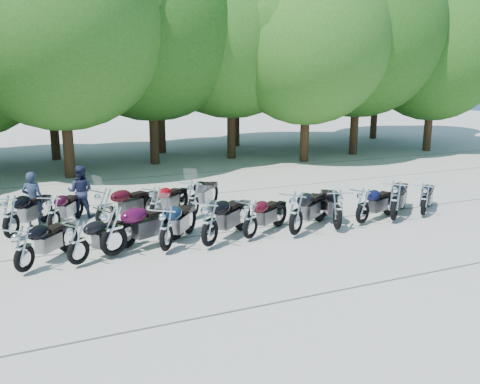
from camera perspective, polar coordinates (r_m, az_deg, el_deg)
name	(u,v)px	position (r m, az deg, el deg)	size (l,w,h in m)	color
ground	(264,247)	(12.89, 2.68, -6.15)	(90.00, 90.00, 0.00)	#A49F94
tree_3	(59,20)	(22.32, -19.69, 17.69)	(8.70, 8.70, 10.67)	#3A2614
tree_4	(150,21)	(24.84, -10.11, 18.40)	(9.13, 9.13, 11.20)	#3A2614
tree_5	(231,26)	(26.22, -1.03, 18.16)	(9.04, 9.04, 11.10)	#3A2614
tree_6	(307,41)	(25.35, 7.57, 16.51)	(8.00, 8.00, 9.82)	#3A2614
tree_7	(359,32)	(28.20, 13.22, 17.10)	(8.79, 8.79, 10.79)	#3A2614
tree_8	(434,51)	(30.68, 20.99, 14.53)	(7.53, 7.53, 9.25)	#3A2614
tree_11	(47,48)	(27.41, -20.81, 14.87)	(7.56, 7.56, 9.28)	#3A2614
tree_12	(159,46)	(28.35, -9.14, 15.90)	(7.88, 7.88, 9.67)	#3A2614
tree_13	(236,43)	(30.91, -0.48, 16.39)	(8.31, 8.31, 10.20)	#3A2614
tree_14	(307,47)	(31.47, 7.52, 15.85)	(8.02, 8.02, 9.84)	#3A2614
tree_15	(379,30)	(35.68, 15.36, 17.10)	(9.67, 9.67, 11.86)	#3A2614
motorcycle_0	(23,248)	(11.92, -23.16, -5.77)	(0.65, 2.15, 1.21)	black
motorcycle_1	(78,241)	(11.95, -17.77, -5.31)	(0.65, 2.13, 1.20)	black
motorcycle_2	(113,229)	(12.23, -14.05, -4.09)	(0.77, 2.53, 1.43)	#3F0828
motorcycle_3	(166,227)	(12.36, -8.32, -3.94)	(0.71, 2.32, 1.31)	#0D1F3A
motorcycle_4	(210,222)	(12.54, -3.43, -3.35)	(0.76, 2.49, 1.41)	black
motorcycle_5	(250,218)	(13.15, 1.16, -2.96)	(0.66, 2.16, 1.22)	#3E0812
motorcycle_6	(296,212)	(13.48, 6.32, -2.25)	(0.75, 2.47, 1.40)	black
motorcycle_7	(338,208)	(14.17, 10.91, -1.80)	(0.71, 2.35, 1.33)	black
motorcycle_8	(363,205)	(14.90, 13.65, -1.40)	(0.66, 2.17, 1.23)	black
motorcycle_9	(395,200)	(15.42, 17.01, -0.82)	(0.75, 2.45, 1.39)	black
motorcycle_10	(424,198)	(16.30, 19.99, -0.69)	(0.63, 2.08, 1.17)	black
motorcycle_11	(10,215)	(14.44, -24.39, -2.41)	(0.73, 2.40, 1.36)	black
motorcycle_12	(53,212)	(14.70, -20.21, -2.11)	(0.64, 2.12, 1.20)	#31061C
motorcycle_13	(105,207)	(14.58, -14.91, -1.60)	(0.71, 2.33, 1.32)	#38070F
motorcycle_14	(155,203)	(14.96, -9.48, -1.20)	(0.65, 2.13, 1.20)	maroon
motorcycle_15	(193,197)	(15.20, -5.26, -0.61)	(0.71, 2.34, 1.32)	black
rider_0	(33,200)	(15.44, -22.24, -0.79)	(0.59, 0.38, 1.61)	#1F2A42
rider_1	(80,191)	(16.04, -17.48, 0.05)	(0.78, 0.60, 1.59)	#1F2542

